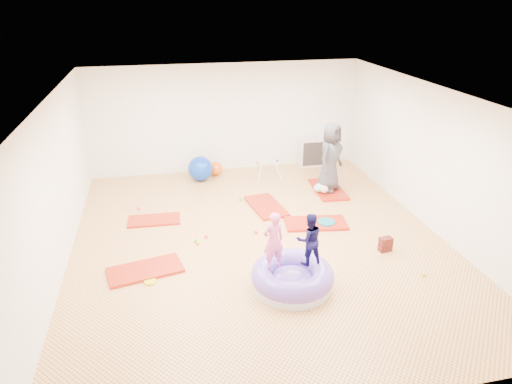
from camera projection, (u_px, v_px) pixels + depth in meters
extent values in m
cube|color=tan|center=(259.00, 241.00, 8.81)|extent=(7.00, 8.00, 0.01)
cube|color=white|center=(260.00, 96.00, 7.68)|extent=(7.00, 8.00, 0.01)
cube|color=silver|center=(226.00, 118.00, 11.82)|extent=(7.00, 0.01, 2.80)
cube|color=silver|center=(345.00, 313.00, 4.67)|extent=(7.00, 0.01, 2.80)
cube|color=silver|center=(54.00, 190.00, 7.57)|extent=(0.01, 8.00, 2.80)
cube|color=silver|center=(434.00, 159.00, 8.93)|extent=(0.01, 8.00, 2.80)
cube|color=red|center=(145.00, 270.00, 7.83)|extent=(1.35, 0.87, 0.05)
cube|color=red|center=(154.00, 220.00, 9.56)|extent=(1.09, 0.59, 0.04)
cube|color=red|center=(266.00, 206.00, 10.16)|extent=(0.80, 1.33, 0.05)
cube|color=red|center=(316.00, 223.00, 9.41)|extent=(1.33, 0.81, 0.05)
cube|color=red|center=(328.00, 189.00, 11.03)|extent=(0.74, 1.36, 0.06)
cylinder|color=silver|center=(292.00, 282.00, 7.43)|extent=(1.31, 1.31, 0.15)
torus|color=#6749BC|center=(292.00, 275.00, 7.37)|extent=(1.35, 1.35, 0.36)
ellipsoid|color=#6749BC|center=(292.00, 279.00, 7.41)|extent=(0.72, 0.72, 0.32)
imported|color=pink|center=(274.00, 238.00, 7.13)|extent=(0.40, 0.30, 0.98)
imported|color=#0F0D40|center=(309.00, 237.00, 7.25)|extent=(0.44, 0.35, 0.90)
imported|color=#3B3B43|center=(330.00, 157.00, 10.63)|extent=(0.95, 0.92, 1.64)
ellipsoid|color=#A3C6E6|center=(322.00, 187.00, 10.79)|extent=(0.38, 0.25, 0.22)
sphere|color=beige|center=(324.00, 189.00, 10.62)|extent=(0.18, 0.18, 0.18)
sphere|color=#EA353C|center=(266.00, 257.00, 8.21)|extent=(0.07, 0.07, 0.07)
sphere|color=green|center=(196.00, 241.00, 8.74)|extent=(0.07, 0.07, 0.07)
sphere|color=green|center=(240.00, 199.00, 10.49)|extent=(0.07, 0.07, 0.07)
sphere|color=gold|center=(424.00, 275.00, 7.69)|extent=(0.07, 0.07, 0.07)
sphere|color=#EA353C|center=(256.00, 232.00, 9.06)|extent=(0.07, 0.07, 0.07)
sphere|color=#EA353C|center=(206.00, 236.00, 8.90)|extent=(0.07, 0.07, 0.07)
sphere|color=#EA353C|center=(138.00, 208.00, 10.05)|extent=(0.07, 0.07, 0.07)
sphere|color=gold|center=(198.00, 243.00, 8.66)|extent=(0.07, 0.07, 0.07)
sphere|color=#0A36B2|center=(200.00, 169.00, 11.51)|extent=(0.63, 0.63, 0.63)
sphere|color=#E05810|center=(216.00, 169.00, 11.89)|extent=(0.36, 0.36, 0.36)
cylinder|color=beige|center=(260.00, 174.00, 11.25)|extent=(0.20, 0.20, 0.53)
cylinder|color=beige|center=(256.00, 168.00, 11.65)|extent=(0.20, 0.20, 0.53)
cylinder|color=beige|center=(279.00, 173.00, 11.35)|extent=(0.20, 0.20, 0.53)
cylinder|color=beige|center=(274.00, 166.00, 11.75)|extent=(0.20, 0.20, 0.53)
cylinder|color=beige|center=(267.00, 162.00, 11.41)|extent=(0.51, 0.03, 0.03)
sphere|color=#EA353C|center=(257.00, 162.00, 11.36)|extent=(0.06, 0.06, 0.06)
sphere|color=#0A36B2|center=(277.00, 161.00, 11.46)|extent=(0.06, 0.06, 0.06)
cube|color=beige|center=(312.00, 152.00, 12.51)|extent=(0.76, 0.37, 0.76)
cube|color=#2B2827|center=(315.00, 154.00, 12.35)|extent=(0.65, 0.02, 0.65)
cube|color=beige|center=(313.00, 152.00, 12.46)|extent=(0.02, 0.26, 0.67)
cube|color=beige|center=(313.00, 152.00, 12.46)|extent=(0.67, 0.26, 0.02)
cylinder|color=#146D7F|center=(326.00, 223.00, 9.40)|extent=(0.36, 0.36, 0.08)
cube|color=maroon|center=(385.00, 244.00, 8.42)|extent=(0.25, 0.17, 0.27)
cylinder|color=gold|center=(150.00, 282.00, 7.54)|extent=(0.20, 0.20, 0.03)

